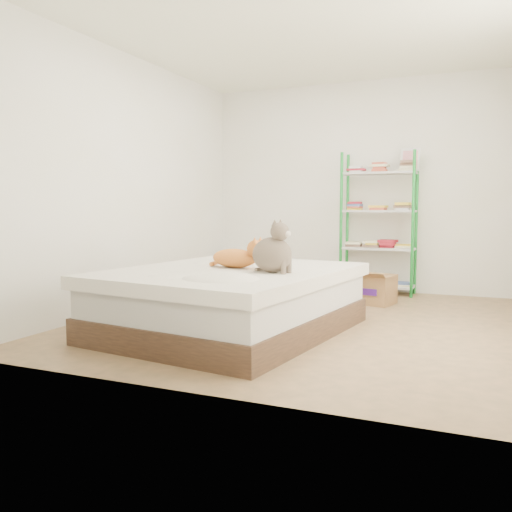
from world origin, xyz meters
The scene contains 7 objects.
room centered at (0.00, 0.00, 1.30)m, with size 3.81×4.21×2.61m.
bed centered at (-0.45, -0.65, 0.27)m, with size 1.94×2.30×0.53m.
orange_cat centered at (-0.46, -0.55, 0.64)m, with size 0.51×0.27×0.20m, color orange, non-canonical shape.
grey_cat centered at (-0.04, -0.75, 0.74)m, with size 0.29×0.35×0.40m, color brown, non-canonical shape.
shelf_unit centered at (0.31, 1.88, 0.82)m, with size 0.89×0.36×1.74m.
cardboard_box centered at (0.37, 1.16, 0.16)m, with size 0.52×0.52×0.37m.
white_bin centered at (-1.54, 1.85, 0.22)m, with size 0.41×0.37×0.42m.
Camera 1 is at (1.51, -4.70, 1.05)m, focal length 38.00 mm.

